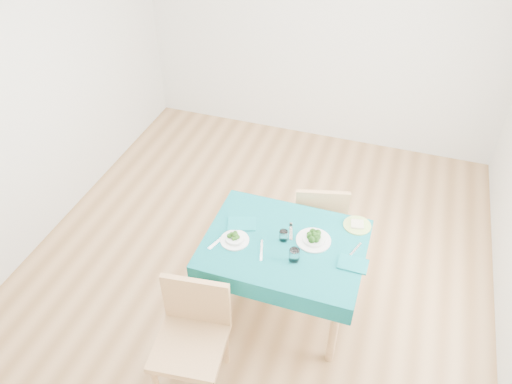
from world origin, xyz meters
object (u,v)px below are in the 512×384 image
(bowl_near, at_px, (235,238))
(bowl_far, at_px, (314,237))
(table, at_px, (283,277))
(chair_near, at_px, (188,333))
(chair_far, at_px, (320,206))
(side_plate, at_px, (357,225))

(bowl_near, height_order, bowl_far, bowl_far)
(table, distance_m, chair_near, 0.93)
(table, height_order, bowl_far, bowl_far)
(bowl_near, distance_m, bowl_far, 0.57)
(chair_far, bearing_deg, chair_near, 56.75)
(chair_far, relative_size, bowl_far, 4.17)
(chair_far, distance_m, bowl_near, 0.98)
(chair_far, xyz_separation_m, bowl_near, (-0.46, -0.82, 0.26))
(chair_near, distance_m, bowl_near, 0.75)
(chair_near, bearing_deg, bowl_near, 77.84)
(table, distance_m, bowl_near, 0.55)
(chair_near, height_order, bowl_near, chair_near)
(table, bearing_deg, bowl_far, 23.07)
(chair_far, height_order, bowl_near, chair_far)
(table, bearing_deg, chair_far, 81.41)
(table, xyz_separation_m, bowl_far, (0.19, 0.08, 0.42))
(chair_near, bearing_deg, table, 56.02)
(chair_far, height_order, side_plate, chair_far)
(chair_near, height_order, bowl_far, chair_near)
(table, bearing_deg, side_plate, 36.05)
(table, xyz_separation_m, chair_far, (0.11, 0.73, 0.15))
(table, height_order, chair_far, chair_far)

